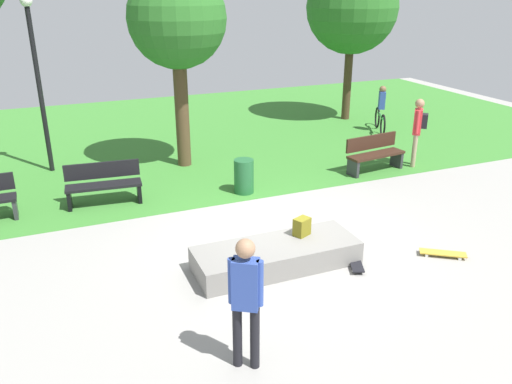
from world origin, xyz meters
The scene contains 15 objects.
ground_plane centered at (0.00, 0.00, 0.00)m, with size 28.00×28.00×0.00m, color gray.
grass_lawn centered at (0.00, 7.99, 0.00)m, with size 26.60×12.02×0.01m, color #387A2D.
concrete_ledge centered at (-0.45, -0.91, 0.20)m, with size 2.82×1.01×0.41m, color gray.
backpack_on_ledge centered at (0.12, -0.74, 0.57)m, with size 0.28×0.20×0.32m, color olive.
skater_performing_trick centered at (-1.84, -3.03, 1.06)m, with size 0.38×0.34×1.79m.
skateboard_by_ledge centered at (0.84, -1.36, 0.06)m, with size 0.49×0.82×0.08m.
skateboard_spare centered at (2.43, -1.73, 0.06)m, with size 0.77×0.62×0.08m.
park_bench_near_path centered at (-2.79, 3.03, 0.48)m, with size 1.64×0.62×0.91m.
park_bench_far_right centered at (3.92, 2.60, 0.48)m, with size 1.65×0.67×0.91m.
tree_leaning_ash centered at (6.22, 7.70, 3.78)m, with size 3.07×3.07×5.33m.
tree_tall_oak centered at (-0.47, 4.94, 3.68)m, with size 2.42×2.42×4.95m.
lamp_post centered at (-3.78, 5.80, 2.60)m, with size 0.28×0.28×4.29m.
trash_bin centered at (0.27, 2.47, 0.40)m, with size 0.45×0.45×0.80m, color #1E592D.
pedestrian_with_backpack centered at (5.15, 2.52, 1.08)m, with size 0.45×0.44×1.79m.
cyclist_on_bicycle centered at (6.35, 5.80, 0.63)m, with size 0.85×1.66×1.52m.
Camera 1 is at (-3.75, -7.97, 4.50)m, focal length 36.35 mm.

